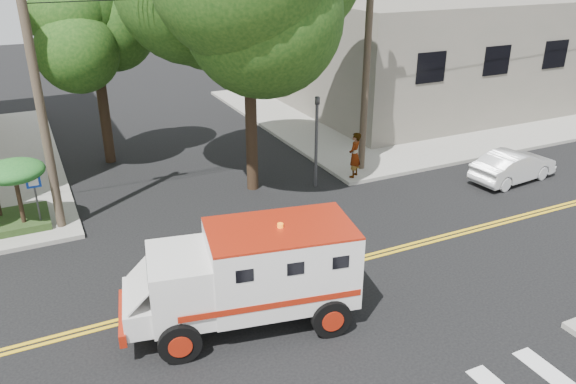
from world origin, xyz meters
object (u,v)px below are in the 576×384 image
armored_truck (251,272)px  parked_sedan (513,166)px  pedestrian_a (355,155)px  pedestrian_b (381,122)px

armored_truck → parked_sedan: (13.00, 4.09, -0.83)m
armored_truck → pedestrian_a: 10.08m
parked_sedan → pedestrian_b: bearing=9.2°
armored_truck → pedestrian_a: (7.30, 6.95, -0.39)m
pedestrian_a → pedestrian_b: bearing=-173.9°
armored_truck → pedestrian_b: bearing=54.6°
armored_truck → parked_sedan: armored_truck is taller
armored_truck → parked_sedan: size_ratio=1.55×
armored_truck → parked_sedan: bearing=28.2°
parked_sedan → pedestrian_b: size_ratio=2.46×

